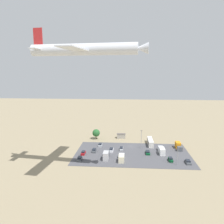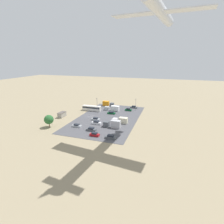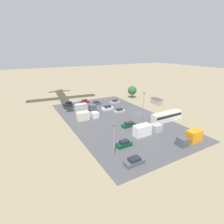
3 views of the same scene
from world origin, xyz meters
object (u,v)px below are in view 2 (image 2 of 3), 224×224
object	(u,v)px
parked_car_8	(128,110)
parked_car_6	(96,123)
parked_car_4	(134,107)
parked_car_5	(95,134)
bus	(92,108)
parked_car_0	(77,126)
parked_truck_3	(108,104)
shed_building	(62,115)
parked_car_7	(111,113)
parked_car_1	(111,137)
parked_car_3	(91,129)
parked_truck_2	(113,108)
parked_truck_0	(113,124)
airplane	(161,11)
parked_truck_1	(121,120)
parked_car_2	(96,119)

from	to	relation	value
parked_car_8	parked_car_6	bearing A→B (deg)	-19.92
parked_car_4	parked_car_8	xyz separation A→B (m)	(7.00, -2.05, 0.06)
parked_car_5	bus	bearing A→B (deg)	-153.57
parked_car_4	parked_car_5	distance (m)	47.66
parked_car_0	parked_truck_3	world-z (taller)	parked_truck_3
shed_building	parked_car_7	xyz separation A→B (m)	(-13.61, 24.34, -0.68)
parked_car_4	parked_car_1	bearing A→B (deg)	0.05
parked_car_3	parked_car_7	bearing A→B (deg)	178.30
parked_car_1	parked_car_0	bearing A→B (deg)	-109.48
parked_car_8	parked_car_7	bearing A→B (deg)	-40.42
parked_car_8	parked_truck_3	xyz separation A→B (m)	(-6.91, -16.06, 0.77)
parked_truck_2	parked_truck_3	distance (m)	11.66
parked_truck_0	airplane	xyz separation A→B (m)	(4.40, 18.23, 44.64)
parked_car_5	parked_car_7	distance (m)	30.96
parked_truck_2	parked_truck_3	xyz separation A→B (m)	(-9.49, -6.78, 0.05)
parked_car_3	parked_car_8	bearing A→B (deg)	166.21
parked_car_4	parked_truck_1	bearing A→B (deg)	-1.50
parked_car_2	parked_truck_0	world-z (taller)	parked_truck_0
parked_car_6	parked_car_8	distance (m)	28.80
parked_car_2	parked_car_7	xyz separation A→B (m)	(-12.82, 4.41, -0.01)
parked_car_6	parked_truck_3	distance (m)	34.56
parked_car_1	parked_car_3	xyz separation A→B (m)	(-4.87, -10.80, -0.03)
shed_building	parked_car_8	distance (m)	39.58
parked_car_4	parked_truck_0	distance (m)	35.81
parked_car_8	parked_car_4	bearing A→B (deg)	163.65
parked_car_1	parked_car_7	distance (m)	32.62
parked_car_2	parked_truck_2	bearing A→B (deg)	-8.87
shed_building	parked_car_3	world-z (taller)	shed_building
parked_car_0	parked_car_8	xyz separation A→B (m)	(-33.55, 17.12, 0.08)
shed_building	parked_car_5	world-z (taller)	shed_building
parked_car_5	parked_truck_1	distance (m)	19.54
parked_car_2	parked_car_5	bearing A→B (deg)	-157.94
parked_truck_1	parked_truck_2	distance (m)	21.83
parked_truck_0	parked_car_0	bearing A→B (deg)	106.38
parked_truck_0	parked_truck_1	bearing A→B (deg)	-15.34
shed_building	parked_car_7	world-z (taller)	shed_building
shed_building	bus	bearing A→B (deg)	146.49
parked_car_0	parked_truck_0	distance (m)	17.22
parked_car_2	parked_truck_1	world-z (taller)	parked_truck_1
parked_car_4	parked_truck_1	distance (m)	28.68
bus	parked_car_2	world-z (taller)	bus
parked_car_1	parked_car_8	size ratio (longest dim) A/B	1.13
parked_car_1	parked_car_5	bearing A→B (deg)	-91.69
parked_truck_2	parked_car_0	bearing A→B (deg)	165.81
parked_car_6	airplane	distance (m)	53.53
parked_car_1	parked_car_2	world-z (taller)	parked_car_1
shed_building	bus	world-z (taller)	bus
parked_car_5	parked_car_1	bearing A→B (deg)	88.31
parked_car_1	parked_car_7	size ratio (longest dim) A/B	0.99
bus	parked_car_6	size ratio (longest dim) A/B	2.50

